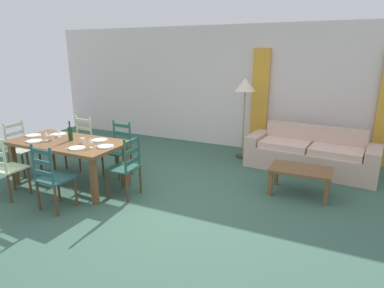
# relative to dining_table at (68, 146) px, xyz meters

# --- Properties ---
(ground_plane) EXTENTS (9.60, 9.60, 0.02)m
(ground_plane) POSITION_rel_dining_table_xyz_m (1.57, 0.11, -0.67)
(ground_plane) COLOR #395D4C
(wall_far) EXTENTS (9.60, 0.16, 2.70)m
(wall_far) POSITION_rel_dining_table_xyz_m (1.57, 3.41, 0.69)
(wall_far) COLOR silver
(wall_far) RESTS_ON ground_plane
(curtain_panel_left) EXTENTS (0.35, 0.08, 2.20)m
(curtain_panel_left) POSITION_rel_dining_table_xyz_m (2.28, 3.27, 0.44)
(curtain_panel_left) COLOR gold
(curtain_panel_left) RESTS_ON ground_plane
(dining_table) EXTENTS (1.90, 0.96, 0.75)m
(dining_table) POSITION_rel_dining_table_xyz_m (0.00, 0.00, 0.00)
(dining_table) COLOR brown
(dining_table) RESTS_ON ground_plane
(dining_chair_near_left) EXTENTS (0.43, 0.41, 0.96)m
(dining_chair_near_left) POSITION_rel_dining_table_xyz_m (-0.47, -0.77, -0.19)
(dining_chair_near_left) COLOR beige
(dining_chair_near_left) RESTS_ON ground_plane
(dining_chair_near_right) EXTENTS (0.44, 0.42, 0.96)m
(dining_chair_near_right) POSITION_rel_dining_table_xyz_m (0.47, -0.77, -0.19)
(dining_chair_near_right) COLOR #255251
(dining_chair_near_right) RESTS_ON ground_plane
(dining_chair_far_left) EXTENTS (0.43, 0.42, 0.96)m
(dining_chair_far_left) POSITION_rel_dining_table_xyz_m (-0.48, 0.75, -0.19)
(dining_chair_far_left) COLOR beige
(dining_chair_far_left) RESTS_ON ground_plane
(dining_chair_far_right) EXTENTS (0.44, 0.42, 0.96)m
(dining_chair_far_right) POSITION_rel_dining_table_xyz_m (0.43, 0.72, -0.19)
(dining_chair_far_right) COLOR #215C4F
(dining_chair_far_right) RESTS_ON ground_plane
(dining_chair_head_west) EXTENTS (0.41, 0.43, 0.96)m
(dining_chair_head_west) POSITION_rel_dining_table_xyz_m (-1.19, 0.04, -0.19)
(dining_chair_head_west) COLOR beige
(dining_chair_head_west) RESTS_ON ground_plane
(dining_chair_head_east) EXTENTS (0.41, 0.43, 0.96)m
(dining_chair_head_east) POSITION_rel_dining_table_xyz_m (1.12, 0.04, -0.19)
(dining_chair_head_east) COLOR #265548
(dining_chair_head_east) RESTS_ON ground_plane
(dinner_plate_near_left) EXTENTS (0.24, 0.24, 0.02)m
(dinner_plate_near_left) POSITION_rel_dining_table_xyz_m (-0.45, -0.25, 0.10)
(dinner_plate_near_left) COLOR white
(dinner_plate_near_left) RESTS_ON dining_table
(fork_near_left) EXTENTS (0.02, 0.17, 0.01)m
(fork_near_left) POSITION_rel_dining_table_xyz_m (-0.60, -0.25, 0.09)
(fork_near_left) COLOR silver
(fork_near_left) RESTS_ON dining_table
(dinner_plate_near_right) EXTENTS (0.24, 0.24, 0.02)m
(dinner_plate_near_right) POSITION_rel_dining_table_xyz_m (0.45, -0.25, 0.10)
(dinner_plate_near_right) COLOR white
(dinner_plate_near_right) RESTS_ON dining_table
(fork_near_right) EXTENTS (0.02, 0.17, 0.01)m
(fork_near_right) POSITION_rel_dining_table_xyz_m (0.30, -0.25, 0.09)
(fork_near_right) COLOR silver
(fork_near_right) RESTS_ON dining_table
(dinner_plate_far_left) EXTENTS (0.24, 0.24, 0.02)m
(dinner_plate_far_left) POSITION_rel_dining_table_xyz_m (-0.45, 0.25, 0.10)
(dinner_plate_far_left) COLOR white
(dinner_plate_far_left) RESTS_ON dining_table
(fork_far_left) EXTENTS (0.02, 0.17, 0.01)m
(fork_far_left) POSITION_rel_dining_table_xyz_m (-0.60, 0.25, 0.09)
(fork_far_left) COLOR silver
(fork_far_left) RESTS_ON dining_table
(dinner_plate_far_right) EXTENTS (0.24, 0.24, 0.02)m
(dinner_plate_far_right) POSITION_rel_dining_table_xyz_m (0.45, 0.25, 0.10)
(dinner_plate_far_right) COLOR white
(dinner_plate_far_right) RESTS_ON dining_table
(fork_far_right) EXTENTS (0.03, 0.17, 0.01)m
(fork_far_right) POSITION_rel_dining_table_xyz_m (0.30, 0.25, 0.09)
(fork_far_right) COLOR silver
(fork_far_right) RESTS_ON dining_table
(dinner_plate_head_west) EXTENTS (0.24, 0.24, 0.02)m
(dinner_plate_head_west) POSITION_rel_dining_table_xyz_m (-0.78, 0.00, 0.10)
(dinner_plate_head_west) COLOR white
(dinner_plate_head_west) RESTS_ON dining_table
(fork_head_west) EXTENTS (0.02, 0.17, 0.01)m
(fork_head_west) POSITION_rel_dining_table_xyz_m (-0.93, 0.00, 0.09)
(fork_head_west) COLOR silver
(fork_head_west) RESTS_ON dining_table
(dinner_plate_head_east) EXTENTS (0.24, 0.24, 0.02)m
(dinner_plate_head_east) POSITION_rel_dining_table_xyz_m (0.78, 0.00, 0.10)
(dinner_plate_head_east) COLOR white
(dinner_plate_head_east) RESTS_ON dining_table
(fork_head_east) EXTENTS (0.02, 0.17, 0.01)m
(fork_head_east) POSITION_rel_dining_table_xyz_m (0.63, 0.00, 0.09)
(fork_head_east) COLOR silver
(fork_head_east) RESTS_ON dining_table
(wine_bottle) EXTENTS (0.07, 0.07, 0.32)m
(wine_bottle) POSITION_rel_dining_table_xyz_m (0.02, 0.06, 0.20)
(wine_bottle) COLOR #143819
(wine_bottle) RESTS_ON dining_table
(wine_glass_near_left) EXTENTS (0.06, 0.06, 0.16)m
(wine_glass_near_left) POSITION_rel_dining_table_xyz_m (-0.32, -0.12, 0.20)
(wine_glass_near_left) COLOR white
(wine_glass_near_left) RESTS_ON dining_table
(wine_glass_near_right) EXTENTS (0.06, 0.06, 0.16)m
(wine_glass_near_right) POSITION_rel_dining_table_xyz_m (0.61, -0.12, 0.20)
(wine_glass_near_right) COLOR white
(wine_glass_near_right) RESTS_ON dining_table
(wine_glass_far_left) EXTENTS (0.06, 0.06, 0.16)m
(wine_glass_far_left) POSITION_rel_dining_table_xyz_m (-0.33, 0.14, 0.20)
(wine_glass_far_left) COLOR white
(wine_glass_far_left) RESTS_ON dining_table
(coffee_cup_primary) EXTENTS (0.07, 0.07, 0.09)m
(coffee_cup_primary) POSITION_rel_dining_table_xyz_m (0.33, 0.00, 0.13)
(coffee_cup_primary) COLOR beige
(coffee_cup_primary) RESTS_ON dining_table
(coffee_cup_secondary) EXTENTS (0.07, 0.07, 0.09)m
(coffee_cup_secondary) POSITION_rel_dining_table_xyz_m (-0.27, -0.07, 0.13)
(coffee_cup_secondary) COLOR beige
(coffee_cup_secondary) RESTS_ON dining_table
(couch) EXTENTS (2.35, 1.03, 0.80)m
(couch) POSITION_rel_dining_table_xyz_m (3.49, 2.46, -0.37)
(couch) COLOR #CBA795
(couch) RESTS_ON ground_plane
(coffee_table) EXTENTS (0.90, 0.56, 0.42)m
(coffee_table) POSITION_rel_dining_table_xyz_m (3.47, 1.25, -0.31)
(coffee_table) COLOR brown
(coffee_table) RESTS_ON ground_plane
(standing_lamp) EXTENTS (0.40, 0.40, 1.64)m
(standing_lamp) POSITION_rel_dining_table_xyz_m (2.13, 2.65, 0.75)
(standing_lamp) COLOR #332D28
(standing_lamp) RESTS_ON ground_plane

